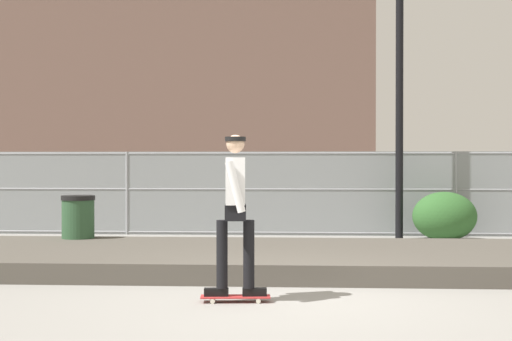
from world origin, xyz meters
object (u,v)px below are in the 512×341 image
Objects in this scene: skater at (235,204)px; trash_bin at (78,225)px; skateboard at (235,297)px; shrub_left at (445,216)px; street_lamp at (400,22)px; parked_car_mid at (324,192)px; parked_car_near at (63,192)px.

skater is 5.16m from trash_bin.
skateboard is 7.59m from shrub_left.
street_lamp is 4.14m from shrub_left.
parked_car_mid is at bearing 82.16° from skater.
parked_car_near is (-8.29, 3.39, -3.70)m from street_lamp.
skater is at bearing -52.64° from trash_bin.
shrub_left is at bearing -59.39° from parked_car_mid.
street_lamp is at bearing -22.23° from parked_car_near.
trash_bin is at bearing -159.89° from shrub_left.
parked_car_near is (-5.43, 10.25, -0.30)m from skater.
trash_bin is (-3.11, 4.07, 0.46)m from skateboard.
skateboard is 11.62m from parked_car_near.
trash_bin is (-4.55, -6.40, -0.32)m from parked_car_mid.
skateboard is 0.44× the size of skater.
parked_car_near is at bearing -178.10° from parked_car_mid.
parked_car_near reaches higher than shrub_left.
street_lamp is 5.65× the size of shrub_left.
shrub_left is (9.18, -3.66, -0.33)m from parked_car_near.
parked_car_near is at bearing 157.77° from street_lamp.
parked_car_mid is 4.36× the size of trash_bin.
parked_car_mid reaches higher than trash_bin.
trash_bin is at bearing 127.36° from skateboard.
shrub_left is (3.74, 6.58, -0.63)m from skater.
trash_bin is (-5.97, -2.78, -4.02)m from street_lamp.
skater is 11.60m from parked_car_near.
parked_car_near reaches higher than trash_bin.
skater is at bearing -112.66° from street_lamp.
skateboard is at bearing -62.07° from parked_car_near.
parked_car_mid is (-1.42, 3.62, -3.70)m from street_lamp.
skateboard is 10.60m from parked_car_mid.
street_lamp reaches higher than parked_car_near.
parked_car_near is 6.60m from trash_bin.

